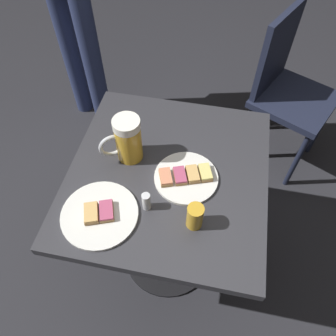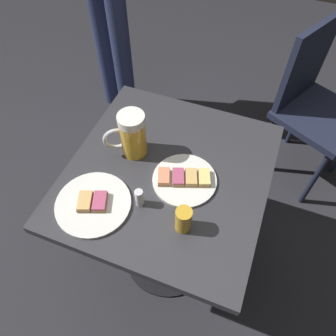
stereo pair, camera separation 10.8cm
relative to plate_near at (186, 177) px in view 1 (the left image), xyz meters
name	(u,v)px [view 1 (the left image)]	position (x,y,z in m)	size (l,w,h in m)	color
ground_plane	(168,253)	(0.02, 0.06, -0.73)	(6.00, 6.00, 0.00)	#28282D
cafe_table	(168,198)	(0.02, 0.06, -0.18)	(0.70, 0.67, 0.72)	black
plate_near	(186,177)	(0.00, 0.00, 0.00)	(0.21, 0.21, 0.03)	white
plate_far	(100,214)	(-0.19, 0.24, 0.00)	(0.24, 0.24, 0.03)	white
beer_mug	(127,140)	(0.06, 0.21, 0.08)	(0.11, 0.13, 0.17)	gold
beer_glass_small	(195,216)	(-0.16, -0.05, 0.04)	(0.05, 0.05, 0.09)	gold
salt_shaker	(146,201)	(-0.13, 0.10, 0.02)	(0.03, 0.03, 0.07)	silver
cafe_chair	(287,86)	(0.83, -0.40, -0.22)	(0.51, 0.51, 0.87)	#1E2338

